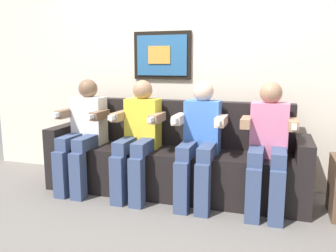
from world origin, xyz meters
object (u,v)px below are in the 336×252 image
at_px(couch, 173,162).
at_px(person_rightmost, 268,142).
at_px(person_leftmost, 83,130).
at_px(person_right_center, 200,138).
at_px(person_left_center, 138,134).

distance_m(couch, person_rightmost, 0.95).
xyz_separation_m(person_leftmost, person_right_center, (1.19, 0.00, 0.00)).
relative_size(person_leftmost, person_right_center, 1.00).
bearing_deg(person_right_center, couch, 150.34).
distance_m(couch, person_left_center, 0.45).
distance_m(person_right_center, person_rightmost, 0.59).
relative_size(person_leftmost, person_rightmost, 1.00).
xyz_separation_m(person_leftmost, person_rightmost, (1.78, 0.00, -0.00)).
relative_size(couch, person_right_center, 2.27).
bearing_deg(person_left_center, person_right_center, 0.00).
height_order(couch, person_left_center, person_left_center).
bearing_deg(person_rightmost, couch, 169.29).
bearing_deg(person_rightmost, person_right_center, -179.96).
height_order(person_leftmost, person_right_center, same).
relative_size(couch, person_rightmost, 2.27).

